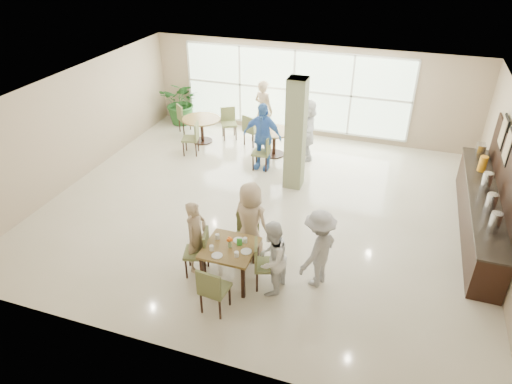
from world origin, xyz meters
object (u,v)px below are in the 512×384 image
(round_table_right, at_px, (274,137))
(teen_left, at_px, (197,237))
(buffet_counter, at_px, (481,210))
(round_table_left, at_px, (202,124))
(adult_standing, at_px, (264,110))
(main_table, at_px, (230,251))
(teen_right, at_px, (272,258))
(potted_plant, at_px, (182,102))
(teen_standing, at_px, (319,249))
(teen_far, at_px, (250,221))
(adult_b, at_px, (307,129))
(adult_a, at_px, (262,136))

(round_table_right, xyz_separation_m, teen_left, (0.06, -5.29, 0.19))
(round_table_right, bearing_deg, buffet_counter, -22.96)
(round_table_left, height_order, adult_standing, adult_standing)
(main_table, bearing_deg, teen_right, -3.97)
(buffet_counter, bearing_deg, potted_plant, 158.08)
(round_table_left, relative_size, teen_standing, 0.73)
(main_table, bearing_deg, teen_far, 82.05)
(potted_plant, distance_m, teen_standing, 8.61)
(buffet_counter, xyz_separation_m, teen_standing, (-2.96, -2.73, 0.23))
(teen_right, bearing_deg, round_table_right, -156.50)
(teen_far, bearing_deg, teen_right, 145.00)
(adult_standing, bearing_deg, teen_left, 120.33)
(round_table_left, bearing_deg, main_table, -60.77)
(teen_far, bearing_deg, round_table_left, -39.73)
(round_table_right, bearing_deg, teen_right, -73.80)
(potted_plant, relative_size, teen_standing, 0.94)
(main_table, height_order, adult_standing, adult_standing)
(teen_right, bearing_deg, buffet_counter, 138.23)
(potted_plant, height_order, adult_b, adult_b)
(buffet_counter, height_order, teen_standing, buffet_counter)
(round_table_right, relative_size, buffet_counter, 0.21)
(potted_plant, relative_size, teen_left, 0.99)
(teen_far, bearing_deg, potted_plant, -36.90)
(potted_plant, bearing_deg, adult_a, -32.31)
(teen_left, relative_size, adult_a, 0.80)
(potted_plant, height_order, teen_far, teen_far)
(teen_left, relative_size, teen_right, 1.01)
(potted_plant, xyz_separation_m, adult_a, (3.48, -2.20, 0.19))
(adult_b, bearing_deg, adult_a, -67.57)
(teen_right, height_order, adult_b, adult_b)
(round_table_left, xyz_separation_m, teen_standing, (4.66, -5.15, 0.20))
(round_table_right, bearing_deg, adult_standing, 122.43)
(teen_left, relative_size, teen_standing, 0.95)
(round_table_left, height_order, buffet_counter, buffet_counter)
(buffet_counter, height_order, teen_left, buffet_counter)
(potted_plant, bearing_deg, adult_b, -15.29)
(teen_standing, bearing_deg, adult_a, -129.11)
(potted_plant, xyz_separation_m, adult_b, (4.46, -1.22, 0.13))
(potted_plant, relative_size, teen_far, 0.89)
(round_table_right, xyz_separation_m, buffet_counter, (5.28, -2.24, 0.00))
(buffet_counter, height_order, potted_plant, buffet_counter)
(buffet_counter, relative_size, potted_plant, 3.20)
(round_table_left, bearing_deg, buffet_counter, -17.59)
(teen_right, xyz_separation_m, teen_standing, (0.74, 0.47, 0.05))
(adult_b, xyz_separation_m, adult_standing, (-1.56, 0.94, 0.05))
(teen_left, relative_size, adult_standing, 0.81)
(teen_right, bearing_deg, teen_standing, 130.10)
(adult_b, bearing_deg, buffet_counter, 39.30)
(main_table, relative_size, adult_standing, 0.51)
(teen_far, bearing_deg, buffet_counter, -135.82)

